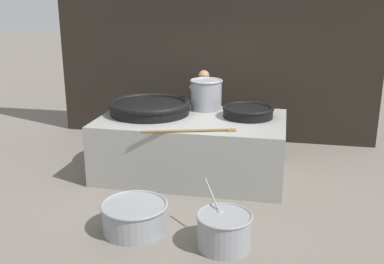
{
  "coord_description": "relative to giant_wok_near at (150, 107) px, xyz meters",
  "views": [
    {
      "loc": [
        1.44,
        -6.96,
        2.88
      ],
      "look_at": [
        0.0,
        0.0,
        0.73
      ],
      "focal_mm": 42.0,
      "sensor_mm": 36.0,
      "label": 1
    }
  ],
  "objects": [
    {
      "name": "hearth_platform",
      "position": [
        0.76,
        -0.12,
        -0.61
      ],
      "size": [
        3.03,
        1.81,
        0.98
      ],
      "color": "gray",
      "rests_on": "ground_plane"
    },
    {
      "name": "prep_bowl_meat",
      "position": [
        0.44,
        -2.18,
        -0.89
      ],
      "size": [
        0.86,
        0.86,
        0.38
      ],
      "color": "gray",
      "rests_on": "ground_plane"
    },
    {
      "name": "stock_pot",
      "position": [
        0.89,
        0.49,
        0.15
      ],
      "size": [
        0.57,
        0.57,
        0.53
      ],
      "color": "gray",
      "rests_on": "hearth_platform"
    },
    {
      "name": "giant_wok_far",
      "position": [
        1.65,
        0.1,
        -0.02
      ],
      "size": [
        0.85,
        0.85,
        0.18
      ],
      "color": "black",
      "rests_on": "hearth_platform"
    },
    {
      "name": "stirring_paddle",
      "position": [
        0.93,
        -0.91,
        -0.1
      ],
      "size": [
        1.36,
        0.47,
        0.04
      ],
      "rotation": [
        0.0,
        0.0,
        0.29
      ],
      "color": "brown",
      "rests_on": "hearth_platform"
    },
    {
      "name": "giant_wok_near",
      "position": [
        0.0,
        0.0,
        0.0
      ],
      "size": [
        1.39,
        1.39,
        0.23
      ],
      "color": "black",
      "rests_on": "hearth_platform"
    },
    {
      "name": "back_wall",
      "position": [
        0.76,
        2.06,
        1.09
      ],
      "size": [
        6.6,
        0.24,
        4.38
      ],
      "primitive_type": "cube",
      "color": "black",
      "rests_on": "ground_plane"
    },
    {
      "name": "prep_bowl_vegetables",
      "position": [
        1.61,
        -2.34,
        -0.86
      ],
      "size": [
        0.68,
        0.79,
        0.68
      ],
      "color": "gray",
      "rests_on": "ground_plane"
    },
    {
      "name": "ground_plane",
      "position": [
        0.76,
        -0.12,
        -1.1
      ],
      "size": [
        60.0,
        60.0,
        0.0
      ],
      "primitive_type": "plane",
      "color": "slate"
    },
    {
      "name": "cook",
      "position": [
        0.68,
        1.32,
        -0.27
      ],
      "size": [
        0.35,
        0.55,
        1.54
      ],
      "rotation": [
        0.0,
        0.0,
        3.14
      ],
      "color": "#9E7551",
      "rests_on": "ground_plane"
    }
  ]
}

